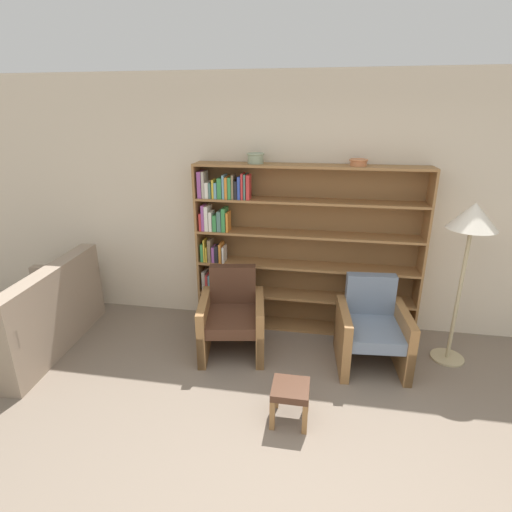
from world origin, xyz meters
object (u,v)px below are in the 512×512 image
(armchair_cushioned, at_px, (372,328))
(floor_lamp, at_px, (472,225))
(bowl_cream, at_px, (359,162))
(bookshelf, at_px, (285,250))
(armchair_leather, at_px, (232,316))
(bowl_terracotta, at_px, (256,158))
(couch, at_px, (34,320))
(footstool, at_px, (290,393))

(armchair_cushioned, xyz_separation_m, floor_lamp, (0.79, 0.19, 1.02))
(bowl_cream, bearing_deg, bookshelf, 178.47)
(armchair_leather, bearing_deg, bowl_terracotta, -113.85)
(bowl_terracotta, xyz_separation_m, couch, (-2.18, -0.90, -1.59))
(couch, relative_size, armchair_leather, 1.99)
(armchair_leather, relative_size, floor_lamp, 0.53)
(armchair_leather, bearing_deg, bowl_cream, -163.80)
(bowl_terracotta, relative_size, footstool, 0.57)
(bowl_cream, distance_m, floor_lamp, 1.18)
(bowl_terracotta, distance_m, footstool, 2.31)
(armchair_leather, xyz_separation_m, floor_lamp, (2.18, 0.19, 1.02))
(bowl_terracotta, relative_size, floor_lamp, 0.11)
(bowl_terracotta, distance_m, bowl_cream, 1.03)
(armchair_leather, bearing_deg, couch, -1.17)
(armchair_leather, bearing_deg, bookshelf, -138.09)
(couch, distance_m, armchair_leather, 2.06)
(couch, xyz_separation_m, floor_lamp, (4.21, 0.51, 1.08))
(bookshelf, xyz_separation_m, armchair_leather, (-0.47, -0.60, -0.55))
(armchair_cushioned, height_order, footstool, armchair_cushioned)
(bookshelf, bearing_deg, floor_lamp, -13.48)
(bookshelf, relative_size, floor_lamp, 1.51)
(bookshelf, height_order, couch, bookshelf)
(bowl_cream, relative_size, floor_lamp, 0.11)
(bookshelf, distance_m, floor_lamp, 1.82)
(floor_lamp, bearing_deg, armchair_cushioned, -166.59)
(footstool, bearing_deg, bowl_terracotta, 109.79)
(bowl_terracotta, height_order, armchair_leather, bowl_terracotta)
(floor_lamp, xyz_separation_m, footstool, (-1.49, -1.13, -1.14))
(floor_lamp, bearing_deg, footstool, -142.91)
(armchair_cushioned, distance_m, footstool, 1.18)
(armchair_cushioned, height_order, floor_lamp, floor_lamp)
(armchair_cushioned, bearing_deg, bookshelf, -37.83)
(couch, xyz_separation_m, armchair_cushioned, (3.43, 0.32, 0.06))
(couch, height_order, armchair_leather, couch)
(bookshelf, xyz_separation_m, floor_lamp, (1.71, -0.41, 0.47))
(bowl_terracotta, bearing_deg, armchair_cushioned, -24.94)
(bookshelf, bearing_deg, armchair_cushioned, -33.03)
(bowl_cream, relative_size, couch, 0.11)
(bookshelf, relative_size, bowl_terracotta, 13.13)
(bowl_cream, bearing_deg, bowl_terracotta, 180.00)
(armchair_cushioned, bearing_deg, floor_lamp, -171.40)
(bowl_terracotta, distance_m, couch, 2.85)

